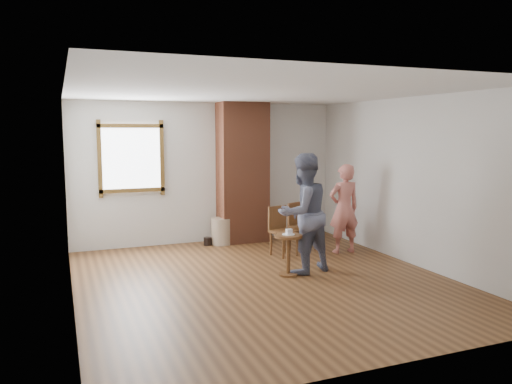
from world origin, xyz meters
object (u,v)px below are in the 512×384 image
stoneware_crock (221,231)px  side_table (288,248)px  dining_chair_left (281,228)px  person_pink (344,209)px  man (303,213)px  dining_chair_right (300,224)px

stoneware_crock → side_table: (0.28, -2.27, 0.16)m
dining_chair_left → person_pink: 1.13m
dining_chair_left → side_table: dining_chair_left is taller
dining_chair_left → side_table: 1.21m
man → person_pink: size_ratio=1.15×
dining_chair_left → dining_chair_right: size_ratio=0.99×
side_table → man: man is taller
side_table → dining_chair_right: bearing=57.5°
stoneware_crock → person_pink: 2.29m
man → person_pink: bearing=-159.7°
man → stoneware_crock: bearing=-90.0°
side_table → stoneware_crock: bearing=97.1°
dining_chair_right → man: 1.47m
stoneware_crock → dining_chair_left: 1.35m
stoneware_crock → side_table: 2.29m
man → person_pink: (1.20, 0.82, -0.12)m
stoneware_crock → dining_chair_right: size_ratio=0.59×
side_table → man: 0.55m
side_table → man: (0.27, 0.08, 0.48)m
dining_chair_left → stoneware_crock: bearing=104.7°
stoneware_crock → dining_chair_right: dining_chair_right is taller
dining_chair_right → man: bearing=-138.7°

